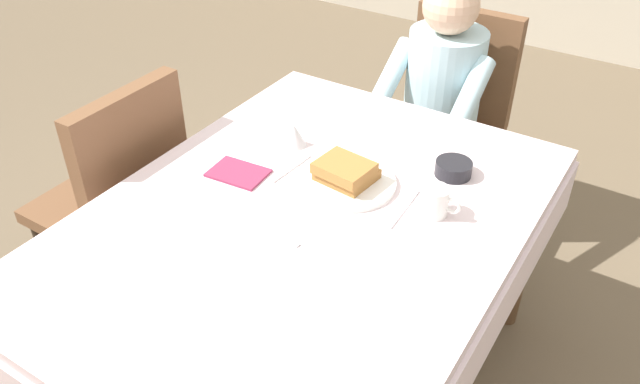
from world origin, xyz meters
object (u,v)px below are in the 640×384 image
(dining_table_main, at_px, (305,240))
(chair_diner, at_px, (450,109))
(plate_breakfast, at_px, (348,183))
(spoon_near_edge, at_px, (275,236))
(breakfast_stack, at_px, (345,171))
(diner_person, at_px, (439,94))
(chair_left_side, at_px, (121,191))
(syrup_pitcher, at_px, (294,135))
(cup_coffee, at_px, (436,201))
(bowl_butter, at_px, (453,168))
(fork_left_of_plate, at_px, (291,168))
(knife_right_of_plate, at_px, (404,208))

(dining_table_main, distance_m, chair_diner, 1.18)
(plate_breakfast, distance_m, spoon_near_edge, 0.31)
(dining_table_main, relative_size, breakfast_stack, 9.08)
(diner_person, xyz_separation_m, chair_left_side, (-0.73, -1.01, -0.14))
(chair_diner, relative_size, plate_breakfast, 3.32)
(syrup_pitcher, distance_m, spoon_near_edge, 0.46)
(plate_breakfast, distance_m, cup_coffee, 0.27)
(breakfast_stack, height_order, bowl_butter, breakfast_stack)
(chair_diner, relative_size, spoon_near_edge, 6.20)
(plate_breakfast, bearing_deg, spoon_near_edge, -97.90)
(chair_left_side, bearing_deg, fork_left_of_plate, -74.21)
(knife_right_of_plate, bearing_deg, cup_coffee, -75.21)
(chair_left_side, relative_size, spoon_near_edge, 6.20)
(syrup_pitcher, xyz_separation_m, spoon_near_edge, (0.22, -0.41, -0.04))
(chair_diner, distance_m, plate_breakfast, 1.00)
(chair_diner, xyz_separation_m, breakfast_stack, (0.06, -0.98, 0.26))
(chair_diner, distance_m, diner_person, 0.21)
(syrup_pitcher, height_order, knife_right_of_plate, syrup_pitcher)
(plate_breakfast, bearing_deg, knife_right_of_plate, -6.01)
(dining_table_main, relative_size, knife_right_of_plate, 7.62)
(bowl_butter, relative_size, syrup_pitcher, 1.37)
(diner_person, relative_size, spoon_near_edge, 7.47)
(dining_table_main, relative_size, cup_coffee, 13.49)
(breakfast_stack, height_order, syrup_pitcher, breakfast_stack)
(chair_diner, height_order, knife_right_of_plate, chair_diner)
(fork_left_of_plate, relative_size, spoon_near_edge, 1.20)
(plate_breakfast, relative_size, fork_left_of_plate, 1.56)
(spoon_near_edge, bearing_deg, diner_person, 91.77)
(syrup_pitcher, bearing_deg, breakfast_stack, -22.31)
(chair_left_side, height_order, bowl_butter, chair_left_side)
(syrup_pitcher, bearing_deg, cup_coffee, -10.08)
(breakfast_stack, distance_m, knife_right_of_plate, 0.20)
(knife_right_of_plate, bearing_deg, fork_left_of_plate, 87.13)
(spoon_near_edge, bearing_deg, syrup_pitcher, 118.61)
(chair_left_side, relative_size, plate_breakfast, 3.32)
(chair_left_side, distance_m, bowl_butter, 1.14)
(fork_left_of_plate, xyz_separation_m, spoon_near_edge, (0.15, -0.29, 0.00))
(breakfast_stack, bearing_deg, plate_breakfast, 16.20)
(spoon_near_edge, bearing_deg, plate_breakfast, 82.71)
(dining_table_main, xyz_separation_m, bowl_butter, (0.27, 0.41, 0.11))
(chair_diner, bearing_deg, plate_breakfast, 93.85)
(cup_coffee, bearing_deg, chair_diner, 109.10)
(plate_breakfast, relative_size, breakfast_stack, 1.67)
(plate_breakfast, height_order, knife_right_of_plate, plate_breakfast)
(dining_table_main, distance_m, spoon_near_edge, 0.15)
(chair_diner, height_order, bowl_butter, chair_diner)
(dining_table_main, bearing_deg, knife_right_of_plate, 38.34)
(dining_table_main, relative_size, syrup_pitcher, 19.05)
(plate_breakfast, bearing_deg, cup_coffee, 1.21)
(plate_breakfast, distance_m, knife_right_of_plate, 0.19)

